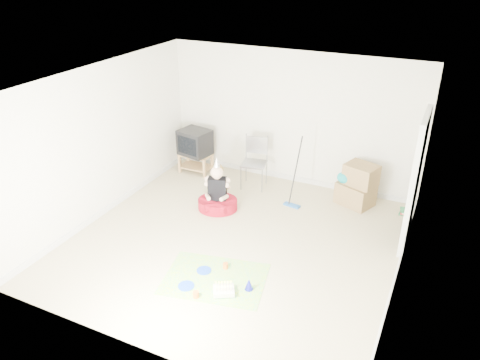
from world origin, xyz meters
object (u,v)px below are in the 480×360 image
at_px(tv_stand, 196,161).
at_px(crt_tv, 195,142).
at_px(cardboard_boxes, 357,185).
at_px(seated_woman, 218,198).
at_px(birthday_cake, 224,291).
at_px(folding_chair, 254,164).

bearing_deg(tv_stand, crt_tv, 90.00).
distance_m(cardboard_boxes, seated_woman, 2.54).
bearing_deg(birthday_cake, crt_tv, 125.55).
distance_m(crt_tv, cardboard_boxes, 3.36).
height_order(tv_stand, cardboard_boxes, cardboard_boxes).
relative_size(tv_stand, birthday_cake, 1.80).
distance_m(crt_tv, folding_chair, 1.39).
bearing_deg(birthday_cake, seated_woman, 119.78).
relative_size(tv_stand, folding_chair, 0.64).
bearing_deg(seated_woman, crt_tv, 133.58).
relative_size(cardboard_boxes, seated_woman, 0.77).
relative_size(tv_stand, crt_tv, 1.08).
bearing_deg(folding_chair, tv_stand, 175.26).
relative_size(cardboard_boxes, birthday_cake, 2.19).
relative_size(folding_chair, seated_woman, 1.00).
distance_m(folding_chair, birthday_cake, 3.28).
relative_size(folding_chair, cardboard_boxes, 1.29).
bearing_deg(crt_tv, tv_stand, -79.13).
height_order(crt_tv, cardboard_boxes, crt_tv).
xyz_separation_m(folding_chair, cardboard_boxes, (1.97, 0.16, -0.12)).
relative_size(seated_woman, birthday_cake, 2.82).
distance_m(tv_stand, seated_woman, 1.67).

